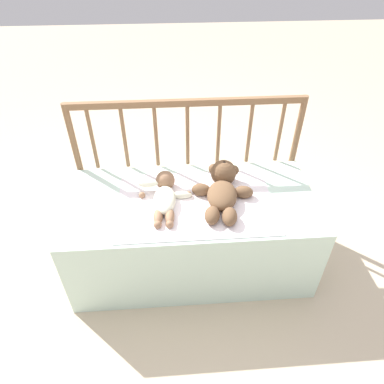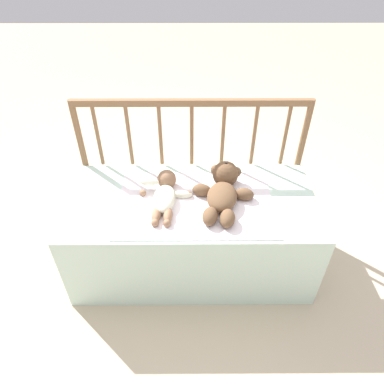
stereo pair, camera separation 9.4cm
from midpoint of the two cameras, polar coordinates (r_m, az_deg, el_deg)
ground_plane at (r=2.19m, az=1.25°, el=-11.25°), size 12.00×12.00×0.00m
crib_mattress at (r=2.01m, az=1.35°, el=-6.71°), size 1.34×0.64×0.50m
crib_rail at (r=2.03m, az=1.29°, el=8.14°), size 1.34×0.04×0.92m
blanket at (r=1.81m, az=2.07°, el=-1.85°), size 0.82×0.54×0.01m
teddy_bear at (r=1.83m, az=6.68°, el=0.41°), size 0.34×0.45×0.15m
baby at (r=1.81m, az=-3.06°, el=-0.37°), size 0.29×0.39×0.11m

